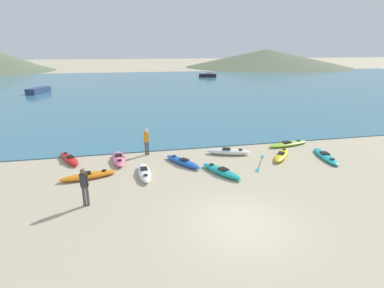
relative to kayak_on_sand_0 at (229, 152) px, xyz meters
name	(u,v)px	position (x,y,z in m)	size (l,w,h in m)	color
ground_plane	(240,224)	(-2.13, -7.62, -0.18)	(400.00, 400.00, 0.00)	tan
bay_water	(149,87)	(-2.13, 36.54, -0.15)	(160.00, 70.00, 0.06)	teal
far_hill_midright	(267,58)	(44.71, 88.16, 2.98)	(59.49, 59.49, 6.31)	#5B664C
kayak_on_sand_0	(229,152)	(0.00, 0.00, 0.00)	(2.80, 1.53, 0.40)	white
kayak_on_sand_1	(221,171)	(-1.37, -2.85, -0.03)	(1.88, 2.81, 0.34)	teal
kayak_on_sand_2	(70,159)	(-9.63, 0.86, -0.02)	(1.73, 2.71, 0.36)	red
kayak_on_sand_3	(89,176)	(-8.25, -1.97, -0.03)	(2.93, 1.31, 0.35)	orange
kayak_on_sand_4	(282,155)	(3.00, -1.25, -0.02)	(2.18, 2.44, 0.37)	yellow
kayak_on_sand_5	(119,159)	(-6.76, 0.19, -0.01)	(0.94, 2.67, 0.38)	#E5668C
kayak_on_sand_6	(183,162)	(-3.14, -1.05, -0.02)	(1.99, 2.73, 0.35)	blue
kayak_on_sand_7	(288,144)	(4.63, 0.84, -0.05)	(3.28, 1.36, 0.29)	#8CCC2D
kayak_on_sand_8	(144,173)	(-5.42, -2.20, -0.02)	(0.75, 2.64, 0.36)	white
kayak_on_sand_9	(326,156)	(5.60, -1.90, -0.05)	(1.39, 3.17, 0.29)	teal
person_near_foreground	(84,185)	(-8.03, -4.88, 0.79)	(0.34, 0.24, 1.69)	#4C4C4C
person_near_waterline	(147,140)	(-5.04, 1.03, 0.79)	(0.34, 0.23, 1.69)	#4C4C4C
moored_boat_1	(38,90)	(-18.87, 31.63, 0.30)	(2.76, 4.43, 0.83)	navy
moored_boat_2	(208,75)	(12.90, 52.58, 0.31)	(4.30, 2.75, 1.23)	black
loose_paddle	(260,163)	(1.31, -1.87, -0.16)	(1.60, 2.47, 0.03)	black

